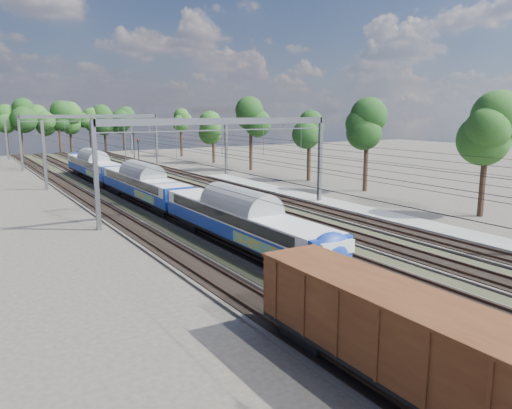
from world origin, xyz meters
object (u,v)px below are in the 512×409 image
signal_near (139,152)px  signal_far (134,143)px  emu_train (144,181)px  worker (147,176)px  freight_boxcar (406,339)px

signal_near → signal_far: signal_far is taller
emu_train → worker: (5.46, 14.84, -1.57)m
emu_train → signal_far: (12.82, 42.51, 1.21)m
emu_train → freight_boxcar: emu_train is taller
emu_train → signal_far: size_ratio=10.50×
freight_boxcar → signal_far: size_ratio=2.32×
emu_train → worker: 15.90m
emu_train → freight_boxcar: size_ratio=4.53×
freight_boxcar → signal_near: 66.01m
worker → emu_train: bearing=155.9°
freight_boxcar → worker: 54.91m
emu_train → signal_far: bearing=73.2°
signal_far → freight_boxcar: bearing=-77.6°
signal_near → worker: bearing=-90.3°
worker → signal_near: bearing=-17.4°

